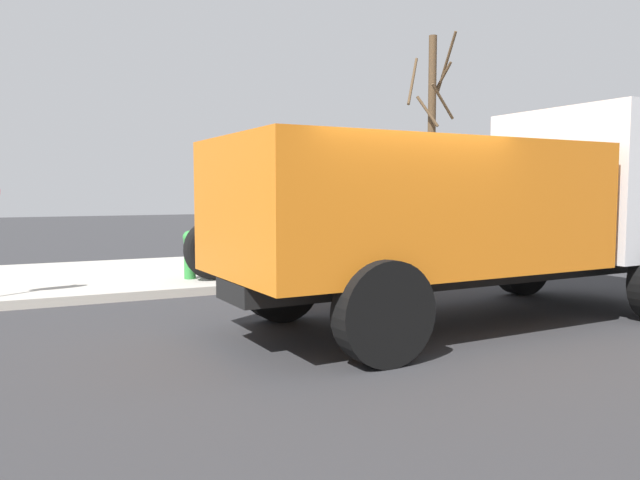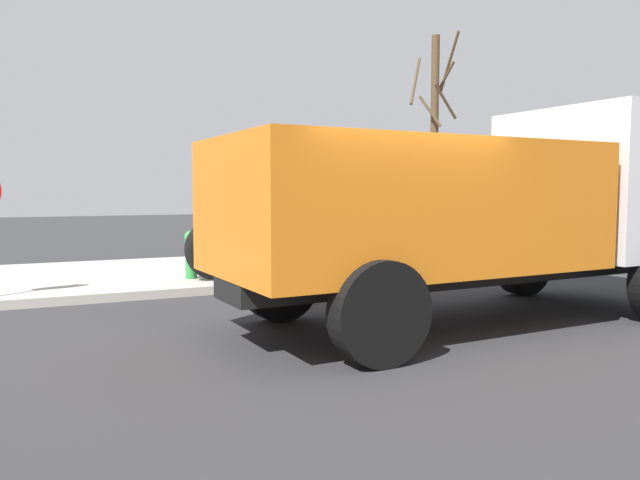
% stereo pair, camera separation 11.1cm
% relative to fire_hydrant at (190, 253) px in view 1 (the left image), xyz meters
% --- Properties ---
extents(ground_plane, '(80.00, 80.00, 0.00)m').
position_rel_fire_hydrant_xyz_m(ground_plane, '(0.92, -5.09, -0.63)').
color(ground_plane, '#2D2D30').
extents(sidewalk_curb, '(36.00, 5.00, 0.15)m').
position_rel_fire_hydrant_xyz_m(sidewalk_curb, '(0.92, 1.41, -0.56)').
color(sidewalk_curb, '#ADA89E').
rests_on(sidewalk_curb, ground).
extents(fire_hydrant, '(0.25, 0.56, 0.90)m').
position_rel_fire_hydrant_xyz_m(fire_hydrant, '(0.00, 0.00, 0.00)').
color(fire_hydrant, '#2D8438').
rests_on(fire_hydrant, sidewalk_curb).
extents(loose_tire, '(1.13, 0.43, 1.13)m').
position_rel_fire_hydrant_xyz_m(loose_tire, '(0.35, -0.33, 0.08)').
color(loose_tire, black).
rests_on(loose_tire, sidewalk_curb).
extents(dump_truck_orange, '(7.10, 3.04, 3.00)m').
position_rel_fire_hydrant_xyz_m(dump_truck_orange, '(2.91, -4.69, 0.98)').
color(dump_truck_orange, orange).
rests_on(dump_truck_orange, ground).
extents(bare_tree, '(1.18, 1.18, 5.45)m').
position_rel_fire_hydrant_xyz_m(bare_tree, '(6.32, 1.17, 2.40)').
color(bare_tree, '#4C3823').
rests_on(bare_tree, sidewalk_curb).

